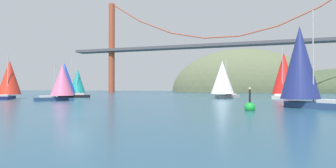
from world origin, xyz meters
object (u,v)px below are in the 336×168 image
object	(u,v)px
sailboat_blue_spinnaker	(65,79)
channel_buoy	(250,107)
sailboat_scarlet_sail	(9,78)
sailboat_teal_sail	(77,82)
sailboat_white_mainsail	(223,78)
sailboat_pink_spinnaker	(62,81)
sailboat_navy_sail	(301,65)
sailboat_red_spinnaker	(284,74)

from	to	relation	value
sailboat_blue_spinnaker	channel_buoy	distance (m)	50.00
sailboat_blue_spinnaker	sailboat_scarlet_sail	xyz separation A→B (m)	(-6.86, -9.29, -0.04)
sailboat_blue_spinnaker	sailboat_scarlet_sail	bearing A→B (deg)	-126.44
sailboat_teal_sail	channel_buoy	bearing A→B (deg)	-37.53
sailboat_teal_sail	channel_buoy	distance (m)	61.57
sailboat_scarlet_sail	channel_buoy	distance (m)	52.52
sailboat_teal_sail	sailboat_white_mainsail	xyz separation A→B (m)	(41.66, -4.15, 0.42)
sailboat_pink_spinnaker	sailboat_navy_sail	bearing A→B (deg)	-8.75
sailboat_red_spinnaker	channel_buoy	xyz separation A→B (m)	(-5.90, -37.34, -4.95)
sailboat_blue_spinnaker	sailboat_red_spinnaker	distance (m)	50.50
channel_buoy	sailboat_white_mainsail	bearing A→B (deg)	102.00
sailboat_blue_spinnaker	channel_buoy	world-z (taller)	sailboat_blue_spinnaker
sailboat_pink_spinnaker	sailboat_navy_sail	world-z (taller)	sailboat_navy_sail
sailboat_pink_spinnaker	sailboat_scarlet_sail	distance (m)	16.51
sailboat_red_spinnaker	sailboat_navy_sail	size ratio (longest dim) A/B	1.04
sailboat_teal_sail	sailboat_red_spinnaker	bearing A→B (deg)	-0.11
sailboat_teal_sail	sailboat_scarlet_sail	distance (m)	21.69
sailboat_blue_spinnaker	sailboat_white_mainsail	xyz separation A→B (m)	(36.00, 8.21, 0.10)
sailboat_blue_spinnaker	sailboat_scarlet_sail	size ratio (longest dim) A/B	1.02
sailboat_blue_spinnaker	sailboat_navy_sail	bearing A→B (deg)	-20.87
sailboat_red_spinnaker	sailboat_white_mainsail	distance (m)	13.62
sailboat_teal_sail	channel_buoy	size ratio (longest dim) A/B	3.39
sailboat_white_mainsail	sailboat_pink_spinnaker	distance (m)	33.80
sailboat_white_mainsail	sailboat_scarlet_sail	world-z (taller)	sailboat_scarlet_sail
sailboat_pink_spinnaker	sailboat_red_spinnaker	bearing A→B (deg)	31.99
sailboat_teal_sail	sailboat_white_mainsail	distance (m)	41.87
sailboat_scarlet_sail	sailboat_teal_sail	bearing A→B (deg)	86.85
sailboat_blue_spinnaker	sailboat_white_mainsail	size ratio (longest dim) A/B	1.05
sailboat_red_spinnaker	channel_buoy	distance (m)	38.13
sailboat_white_mainsail	sailboat_scarlet_sail	xyz separation A→B (m)	(-42.86, -17.50, -0.13)
sailboat_teal_sail	sailboat_pink_spinnaker	size ratio (longest dim) A/B	1.21
sailboat_pink_spinnaker	channel_buoy	xyz separation A→B (m)	(33.76, -12.57, -3.20)
sailboat_teal_sail	sailboat_pink_spinnaker	distance (m)	29.04
sailboat_white_mainsail	channel_buoy	xyz separation A→B (m)	(7.08, -33.29, -4.09)
channel_buoy	sailboat_pink_spinnaker	bearing A→B (deg)	159.58
sailboat_blue_spinnaker	sailboat_red_spinnaker	world-z (taller)	sailboat_red_spinnaker
sailboat_pink_spinnaker	sailboat_navy_sail	xyz separation A→B (m)	(39.40, -6.07, 1.44)
sailboat_red_spinnaker	sailboat_scarlet_sail	bearing A→B (deg)	-158.90
sailboat_white_mainsail	channel_buoy	world-z (taller)	sailboat_white_mainsail
sailboat_navy_sail	sailboat_blue_spinnaker	bearing A→B (deg)	159.13
sailboat_white_mainsail	sailboat_pink_spinnaker	size ratio (longest dim) A/B	1.21
sailboat_navy_sail	channel_buoy	size ratio (longest dim) A/B	4.24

